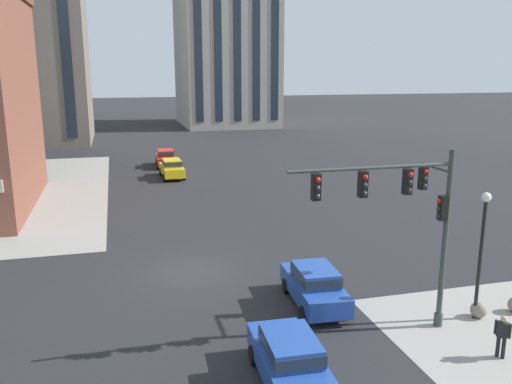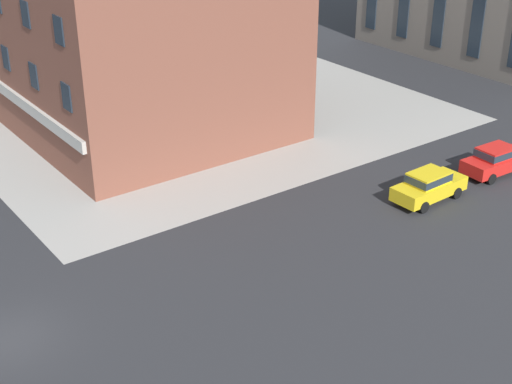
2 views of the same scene
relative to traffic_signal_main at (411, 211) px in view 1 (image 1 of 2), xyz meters
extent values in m
plane|color=#262628|center=(-6.89, 7.72, -4.57)|extent=(320.00, 320.00, 0.00)
cylinder|color=#383D38|center=(1.36, -0.18, -4.32)|extent=(0.32, 0.32, 0.50)
cylinder|color=#383D38|center=(1.36, -0.18, -1.19)|extent=(0.20, 0.20, 6.76)
cylinder|color=#383D38|center=(-1.69, -0.18, 1.66)|extent=(6.10, 0.12, 0.12)
cylinder|color=#383D38|center=(1.36, 0.72, 1.36)|extent=(0.11, 1.80, 0.11)
cube|color=black|center=(-0.34, -0.18, 1.11)|extent=(0.28, 0.28, 0.90)
sphere|color=red|center=(-0.34, -0.34, 1.39)|extent=(0.18, 0.18, 0.18)
sphere|color=#282828|center=(-0.34, -0.34, 1.11)|extent=(0.18, 0.18, 0.18)
sphere|color=#282828|center=(-0.34, -0.34, 0.83)|extent=(0.18, 0.18, 0.18)
cube|color=black|center=(-2.03, -0.18, 1.11)|extent=(0.28, 0.28, 0.90)
sphere|color=red|center=(-2.03, -0.34, 1.39)|extent=(0.18, 0.18, 0.18)
sphere|color=#282828|center=(-2.03, -0.34, 1.11)|extent=(0.18, 0.18, 0.18)
sphere|color=#282828|center=(-2.03, -0.34, 0.83)|extent=(0.18, 0.18, 0.18)
cube|color=black|center=(-3.72, -0.18, 1.11)|extent=(0.28, 0.28, 0.90)
sphere|color=red|center=(-3.72, -0.34, 1.39)|extent=(0.18, 0.18, 0.18)
sphere|color=#282828|center=(-3.72, -0.34, 1.11)|extent=(0.18, 0.18, 0.18)
sphere|color=#282828|center=(-3.72, -0.34, 0.83)|extent=(0.18, 0.18, 0.18)
cube|color=black|center=(1.16, -0.18, 0.06)|extent=(0.28, 0.28, 0.90)
sphere|color=red|center=(1.00, -0.18, 0.34)|extent=(0.18, 0.18, 0.18)
sphere|color=#282828|center=(1.00, -0.18, 0.06)|extent=(0.18, 0.18, 0.18)
sphere|color=#282828|center=(1.00, -0.18, -0.22)|extent=(0.18, 0.18, 0.18)
cube|color=black|center=(1.36, 1.52, 0.81)|extent=(0.28, 0.28, 0.90)
sphere|color=red|center=(1.36, 1.36, 1.09)|extent=(0.18, 0.18, 0.18)
sphere|color=#282828|center=(1.36, 1.36, 0.81)|extent=(0.18, 0.18, 0.18)
sphere|color=#282828|center=(1.36, 1.36, 0.53)|extent=(0.18, 0.18, 0.18)
sphere|color=gray|center=(3.28, 0.01, -4.26)|extent=(0.64, 0.64, 0.64)
cylinder|color=black|center=(2.01, -2.64, -4.19)|extent=(0.13, 0.13, 0.76)
cylinder|color=black|center=(2.11, -2.80, -4.19)|extent=(0.13, 0.13, 0.76)
cube|color=black|center=(2.06, -2.72, -3.55)|extent=(0.35, 0.39, 0.54)
cylinder|color=black|center=(1.94, -2.53, -3.52)|extent=(0.09, 0.09, 0.51)
cylinder|color=black|center=(2.18, -2.91, -3.52)|extent=(0.09, 0.09, 0.51)
sphere|color=tan|center=(2.06, -2.72, -3.14)|extent=(0.21, 0.21, 0.21)
cylinder|color=black|center=(3.11, 0.01, -2.23)|extent=(0.14, 0.14, 4.69)
sphere|color=white|center=(3.11, 0.01, 0.29)|extent=(0.36, 0.36, 0.36)
cube|color=#23479E|center=(-5.30, -2.35, -3.87)|extent=(1.96, 4.47, 0.76)
cube|color=#23479E|center=(-5.31, -2.50, -3.19)|extent=(1.59, 2.18, 0.60)
cube|color=#232D38|center=(-5.31, -2.50, -3.19)|extent=(1.63, 2.27, 0.40)
cylinder|color=black|center=(-6.08, -0.95, -4.25)|extent=(0.25, 0.65, 0.64)
cylinder|color=black|center=(-4.41, -1.03, -4.25)|extent=(0.25, 0.65, 0.64)
cube|color=red|center=(-5.39, 36.22, -3.87)|extent=(1.95, 4.47, 0.76)
cube|color=red|center=(-5.39, 36.07, -3.19)|extent=(1.59, 2.17, 0.60)
cube|color=#232D38|center=(-5.39, 36.07, -3.19)|extent=(1.62, 2.26, 0.40)
cylinder|color=black|center=(-6.16, 37.62, -4.25)|extent=(0.25, 0.65, 0.64)
cylinder|color=black|center=(-4.49, 37.55, -4.25)|extent=(0.25, 0.65, 0.64)
cylinder|color=black|center=(-6.28, 34.89, -4.25)|extent=(0.25, 0.65, 0.64)
cylinder|color=black|center=(-4.61, 34.82, -4.25)|extent=(0.25, 0.65, 0.64)
cube|color=#23479E|center=(-2.53, 2.75, -3.87)|extent=(2.02, 4.50, 0.76)
cube|color=#23479E|center=(-2.54, 2.60, -3.19)|extent=(1.62, 2.20, 0.60)
cube|color=#232D38|center=(-2.54, 2.60, -3.19)|extent=(1.66, 2.29, 0.40)
cylinder|color=black|center=(-3.28, 4.16, -4.25)|extent=(0.26, 0.65, 0.64)
cylinder|color=black|center=(-1.61, 4.06, -4.25)|extent=(0.26, 0.65, 0.64)
cylinder|color=black|center=(-3.44, 1.44, -4.25)|extent=(0.26, 0.65, 0.64)
cylinder|color=black|center=(-1.78, 1.34, -4.25)|extent=(0.26, 0.65, 0.64)
cube|color=gold|center=(-5.38, 30.43, -3.87)|extent=(1.90, 4.45, 0.76)
cube|color=gold|center=(-5.38, 30.28, -3.19)|extent=(1.56, 2.16, 0.60)
cube|color=#232D38|center=(-5.38, 30.28, -3.19)|extent=(1.60, 2.25, 0.40)
cylinder|color=black|center=(-6.26, 31.76, -4.25)|extent=(0.24, 0.65, 0.64)
cylinder|color=black|center=(-4.59, 31.82, -4.25)|extent=(0.24, 0.65, 0.64)
cylinder|color=black|center=(-6.18, 29.04, -4.25)|extent=(0.24, 0.65, 0.64)
cylinder|color=black|center=(-4.51, 29.09, -4.25)|extent=(0.24, 0.65, 0.64)
camera|label=1|loc=(-10.03, -16.15, 4.94)|focal=37.11mm
camera|label=2|loc=(18.06, 1.45, 13.71)|focal=52.06mm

